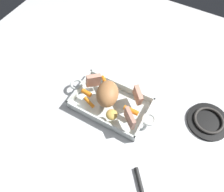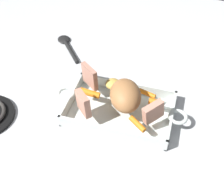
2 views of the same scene
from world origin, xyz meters
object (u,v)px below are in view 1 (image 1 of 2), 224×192
at_px(roast_slice_thin, 130,118).
at_px(baby_carrot_center_left, 87,93).
at_px(roast_slice_thick, 93,80).
at_px(potato_halved, 112,115).
at_px(roasting_dish, 111,104).
at_px(stove_burner_rear, 208,121).
at_px(pork_roast, 108,93).
at_px(baby_carrot_southwest, 131,110).
at_px(roast_slice_outer, 138,95).
at_px(baby_carrot_long, 105,81).
at_px(baby_carrot_short, 89,102).

relative_size(roast_slice_thin, baby_carrot_center_left, 1.62).
xyz_separation_m(roast_slice_thick, potato_halved, (0.16, -0.10, -0.02)).
height_order(roasting_dish, stove_burner_rear, roasting_dish).
bearing_deg(potato_halved, stove_burner_rear, 28.59).
relative_size(pork_roast, potato_halved, 2.56).
distance_m(baby_carrot_southwest, stove_burner_rear, 0.36).
bearing_deg(roast_slice_outer, baby_carrot_center_left, -157.71).
height_order(roast_slice_thin, roast_slice_thick, roast_slice_thin).
height_order(roasting_dish, baby_carrot_southwest, baby_carrot_southwest).
bearing_deg(pork_roast, potato_halved, -49.43).
xyz_separation_m(baby_carrot_long, potato_halved, (0.12, -0.14, 0.01)).
height_order(roast_slice_outer, baby_carrot_short, roast_slice_outer).
height_order(roast_slice_thick, baby_carrot_long, roast_slice_thick).
xyz_separation_m(baby_carrot_center_left, potato_halved, (0.16, -0.04, 0.00)).
xyz_separation_m(roast_slice_thin, roast_slice_thick, (-0.24, 0.09, -0.01)).
relative_size(baby_carrot_short, potato_halved, 1.19).
height_order(baby_carrot_center_left, potato_halved, potato_halved).
bearing_deg(roast_slice_thin, stove_burner_rear, 33.05).
distance_m(pork_roast, potato_halved, 0.10).
height_order(potato_halved, stove_burner_rear, potato_halved).
xyz_separation_m(baby_carrot_short, potato_halved, (0.12, -0.01, 0.01)).
xyz_separation_m(pork_roast, roast_slice_thin, (0.14, -0.06, -0.00)).
xyz_separation_m(roast_slice_outer, baby_carrot_long, (-0.18, 0.01, -0.03)).
bearing_deg(roast_slice_thick, roast_slice_outer, 7.02).
bearing_deg(baby_carrot_short, baby_carrot_long, 88.58).
bearing_deg(roasting_dish, stove_burner_rear, 18.24).
distance_m(baby_carrot_center_left, baby_carrot_southwest, 0.22).
bearing_deg(roast_slice_thin, roasting_dish, 154.90).
xyz_separation_m(roast_slice_thin, baby_carrot_southwest, (-0.02, 0.05, -0.03)).
height_order(pork_roast, roast_slice_thin, pork_roast).
bearing_deg(roast_slice_outer, roast_slice_thick, -172.98).
distance_m(baby_carrot_long, potato_halved, 0.19).
xyz_separation_m(baby_carrot_center_left, baby_carrot_long, (0.04, 0.10, -0.00)).
height_order(roasting_dish, roast_slice_outer, roast_slice_outer).
relative_size(pork_roast, baby_carrot_short, 2.15).
bearing_deg(roasting_dish, baby_carrot_long, 135.06).
height_order(pork_roast, potato_halved, pork_roast).
relative_size(pork_roast, stove_burner_rear, 0.70).
bearing_deg(baby_carrot_center_left, roast_slice_outer, 22.29).
xyz_separation_m(roast_slice_thin, stove_burner_rear, (0.30, 0.20, -0.08)).
bearing_deg(baby_carrot_center_left, potato_halved, -15.09).
bearing_deg(roast_slice_thin, roast_slice_thick, 158.36).
distance_m(roast_slice_outer, baby_carrot_southwest, 0.07).
xyz_separation_m(roast_slice_thin, baby_carrot_center_left, (-0.24, 0.03, -0.03)).
bearing_deg(baby_carrot_short, baby_carrot_center_left, 135.62).
bearing_deg(baby_carrot_long, baby_carrot_southwest, -24.47).
distance_m(roasting_dish, baby_carrot_long, 0.11).
xyz_separation_m(roast_slice_thick, stove_burner_rear, (0.54, 0.10, -0.07)).
distance_m(roast_slice_thick, baby_carrot_long, 0.06).
xyz_separation_m(pork_roast, stove_burner_rear, (0.44, 0.14, -0.08)).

